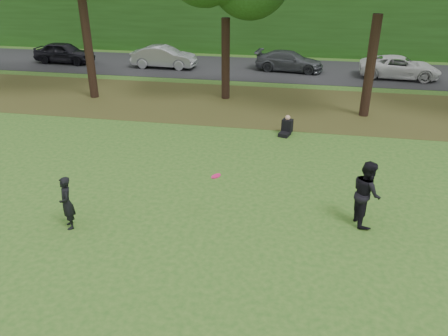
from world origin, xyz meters
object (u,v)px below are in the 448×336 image
(player_right, at_px, (366,193))
(seated_person, at_px, (287,127))
(frisbee, at_px, (216,176))
(player_left, at_px, (67,203))

(player_right, height_order, seated_person, player_right)
(player_right, xyz_separation_m, frisbee, (-4.07, -0.80, 0.55))
(frisbee, bearing_deg, player_left, -166.79)
(frisbee, relative_size, seated_person, 0.36)
(player_left, relative_size, frisbee, 5.08)
(player_right, height_order, frisbee, player_right)
(player_left, xyz_separation_m, frisbee, (3.98, 0.93, 0.73))
(player_left, height_order, seated_person, player_left)
(seated_person, bearing_deg, player_right, -52.12)
(frisbee, bearing_deg, player_right, 11.05)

